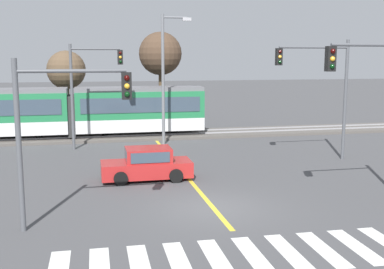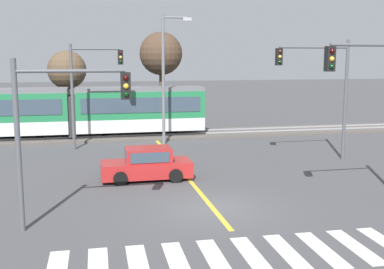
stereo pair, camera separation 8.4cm
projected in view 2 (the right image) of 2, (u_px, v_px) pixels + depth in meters
ground_plane at (213, 208)px, 18.36m from camera, size 200.00×200.00×0.00m
track_bed at (153, 135)px, 35.06m from camera, size 120.00×4.00×0.18m
rail_near at (154, 135)px, 34.34m from camera, size 120.00×0.08×0.10m
rail_far at (152, 132)px, 35.73m from camera, size 120.00×0.08×0.10m
light_rail_tram at (72, 110)px, 33.57m from camera, size 18.50×2.64×3.43m
crosswalk_stripe_1 at (98, 268)px, 13.14m from camera, size 0.60×2.81×0.01m
crosswalk_stripe_2 at (138, 264)px, 13.36m from camera, size 0.60×2.81×0.01m
crosswalk_stripe_3 at (177, 261)px, 13.57m from camera, size 0.60×2.81×0.01m
crosswalk_stripe_4 at (215, 258)px, 13.78m from camera, size 0.60×2.81×0.01m
crosswalk_stripe_5 at (252, 255)px, 13.99m from camera, size 0.60×2.81×0.01m
crosswalk_stripe_6 at (287, 252)px, 14.20m from camera, size 0.60×2.81×0.01m
crosswalk_stripe_7 at (322, 249)px, 14.42m from camera, size 0.60×2.81×0.01m
crosswalk_stripe_8 at (355, 246)px, 14.63m from camera, size 0.60×2.81×0.01m
lane_centre_line at (181, 170)px, 24.53m from camera, size 0.20×17.84×0.01m
sedan_crossing at (147, 165)px, 22.58m from camera, size 4.20×1.92×1.52m
traffic_light_near_left at (58, 117)px, 15.64m from camera, size 3.75×0.38×5.68m
traffic_light_mid_right at (324, 81)px, 26.23m from camera, size 4.25×0.38×6.65m
traffic_light_far_left at (89, 80)px, 29.65m from camera, size 3.25×0.38×6.51m
street_lamp_centre at (166, 72)px, 31.16m from camera, size 1.95×0.28×8.42m
bare_tree_west at (67, 70)px, 38.09m from camera, size 3.05×3.05×6.24m
bare_tree_east at (161, 54)px, 39.16m from camera, size 3.50×3.50×7.76m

